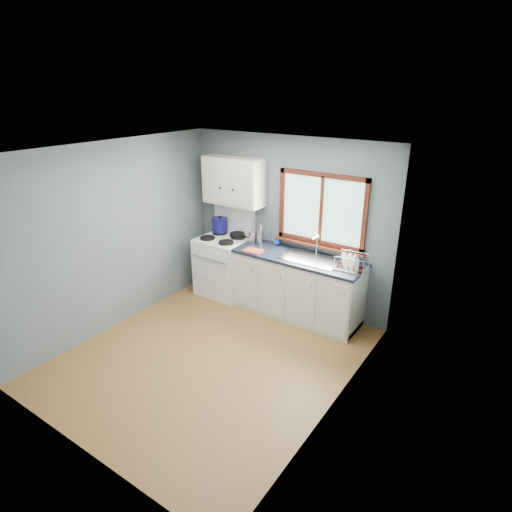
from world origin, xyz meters
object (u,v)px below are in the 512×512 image
Objects in this scene: skillet at (237,235)px; thermos at (260,234)px; gas_range at (224,264)px; stockpot at (220,225)px; utensil_crock at (253,237)px; sink at (309,263)px; base_cabinets at (297,289)px; dish_rack at (351,265)px.

thermos is (0.44, -0.03, 0.10)m from skillet.
gas_range is 0.85m from thermos.
gas_range is 4.29× the size of thermos.
utensil_crock is at bearing -2.54° from stockpot.
gas_range is at bearing -170.11° from thermos.
gas_range reaches higher than sink.
base_cabinets is 0.48m from sink.
utensil_crock reaches higher than thermos.
skillet reaches higher than base_cabinets.
gas_range is 3.33× the size of utensil_crock.
base_cabinets is 0.97m from thermos.
sink reaches higher than skillet.
sink is at bearing -0.13° from base_cabinets.
skillet is at bearing 171.22° from dish_rack.
gas_range reaches higher than dish_rack.
thermos is at bearing 171.31° from dish_rack.
gas_range is at bearing -138.26° from skillet.
utensil_crock is (0.30, -0.01, 0.02)m from skillet.
base_cabinets is at bearing 174.59° from dish_rack.
thermos is (-0.70, 0.09, 0.67)m from base_cabinets.
stockpot is at bearing 176.29° from thermos.
dish_rack is at bearing 0.43° from gas_range.
skillet is at bearing 174.90° from sink.
skillet is at bearing 38.69° from gas_range.
skillet is 0.37m from stockpot.
gas_range is at bearing 175.25° from dish_rack.
gas_range is 1.62× the size of sink.
gas_range is 3.23× the size of dish_rack.
utensil_crock reaches higher than stockpot.
base_cabinets is 2.20× the size of sink.
base_cabinets is at bearing -7.49° from utensil_crock.
sink is 1.03m from utensil_crock.
dish_rack reaches higher than skillet.
sink is 2.40× the size of skillet.
utensil_crock is 1.29× the size of thermos.
skillet is at bearing 174.12° from base_cabinets.
sink is 1.69m from stockpot.
dish_rack is at bearing -3.58° from stockpot.
sink is at bearing 174.56° from dish_rack.
skillet is at bearing 178.55° from utensil_crock.
sink is 2.65× the size of thermos.
stockpot is at bearing 177.46° from utensil_crock.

